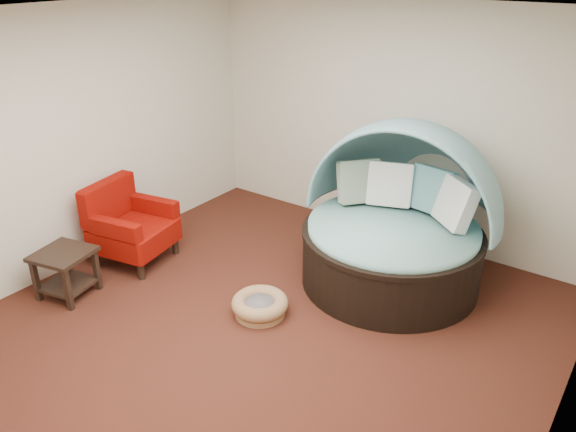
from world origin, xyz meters
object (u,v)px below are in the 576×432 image
Objects in this scene: pet_basket at (260,305)px; red_armchair at (129,225)px; canopy_daybed at (398,211)px; side_table at (65,267)px.

pet_basket is 0.69× the size of red_armchair.
canopy_daybed is 2.99m from red_armchair.
side_table is at bearing -96.85° from red_armchair.
pet_basket is at bearing -123.41° from canopy_daybed.
canopy_daybed is at bearing 61.86° from pet_basket.
red_armchair is 0.89m from side_table.
canopy_daybed is 1.73m from pet_basket.
canopy_daybed is 3.46m from side_table.
canopy_daybed is 2.30× the size of red_armchair.
pet_basket is at bearing -11.02° from red_armchair.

